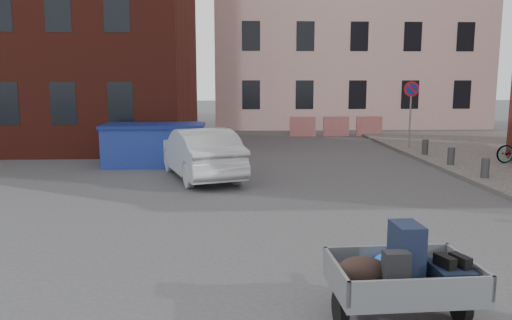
{
  "coord_description": "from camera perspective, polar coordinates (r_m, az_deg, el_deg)",
  "views": [
    {
      "loc": [
        -1.02,
        -9.97,
        2.82
      ],
      "look_at": [
        -0.52,
        0.72,
        1.1
      ],
      "focal_mm": 35.0,
      "sensor_mm": 36.0,
      "label": 1
    }
  ],
  "objects": [
    {
      "name": "dumpster",
      "position": [
        16.92,
        -11.54,
        1.75
      ],
      "size": [
        3.33,
        1.74,
        1.39
      ],
      "rotation": [
        0.0,
        0.0,
        0.01
      ],
      "color": "navy",
      "rests_on": "ground"
    },
    {
      "name": "bollards",
      "position": [
        15.29,
        24.72,
        -0.83
      ],
      "size": [
        0.22,
        9.02,
        0.55
      ],
      "color": "#3A3A3D",
      "rests_on": "sidewalk"
    },
    {
      "name": "barriers",
      "position": [
        25.61,
        9.14,
        3.82
      ],
      "size": [
        4.7,
        0.18,
        1.0
      ],
      "color": "red",
      "rests_on": "ground"
    },
    {
      "name": "silver_car",
      "position": [
        14.63,
        -6.41,
        0.83
      ],
      "size": [
        2.85,
        4.65,
        1.45
      ],
      "primitive_type": "imported",
      "rotation": [
        0.0,
        0.0,
        3.47
      ],
      "color": "silver",
      "rests_on": "ground"
    },
    {
      "name": "ground",
      "position": [
        10.41,
        3.09,
        -6.6
      ],
      "size": [
        120.0,
        120.0,
        0.0
      ],
      "primitive_type": "plane",
      "color": "#38383A",
      "rests_on": "ground"
    },
    {
      "name": "building_pink",
      "position": [
        33.0,
        10.07,
        16.28
      ],
      "size": [
        16.0,
        8.0,
        14.0
      ],
      "primitive_type": "cube",
      "color": "#C9A19B",
      "rests_on": "ground"
    },
    {
      "name": "no_parking_sign",
      "position": [
        20.7,
        17.3,
        6.49
      ],
      "size": [
        0.6,
        0.09,
        2.65
      ],
      "color": "gray",
      "rests_on": "sidewalk"
    },
    {
      "name": "trailer",
      "position": [
        6.1,
        16.31,
        -12.5
      ],
      "size": [
        1.65,
        1.84,
        1.2
      ],
      "rotation": [
        0.0,
        0.0,
        0.04
      ],
      "color": "black",
      "rests_on": "ground"
    }
  ]
}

